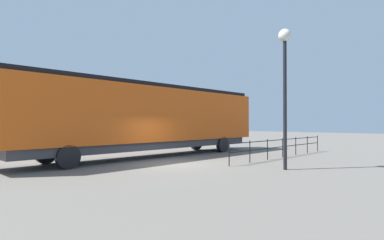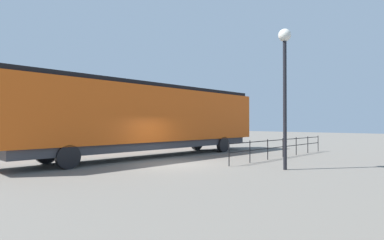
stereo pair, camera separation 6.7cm
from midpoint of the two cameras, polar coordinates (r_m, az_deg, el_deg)
ground_plane at (r=15.72m, az=-3.69°, el=-8.20°), size 120.00×120.00×0.00m
locomotive at (r=19.28m, az=-6.76°, el=0.55°), size 2.89×17.65×4.44m
lamp_post at (r=14.43m, az=16.87°, el=9.53°), size 0.56×0.56×6.31m
platform_fence at (r=19.46m, az=16.52°, el=-4.48°), size 0.05×10.92×1.17m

